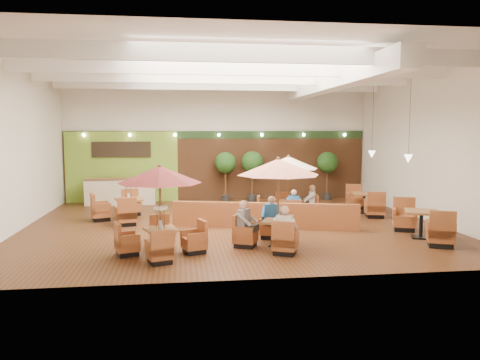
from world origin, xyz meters
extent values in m
plane|color=#381E0F|center=(0.00, 0.00, 0.00)|extent=(14.00, 14.00, 0.00)
cube|color=silver|center=(0.00, 6.00, 2.75)|extent=(14.00, 0.04, 5.50)
cube|color=silver|center=(0.00, -6.00, 2.75)|extent=(14.00, 0.04, 5.50)
cube|color=silver|center=(-7.00, 0.00, 2.75)|extent=(0.04, 12.00, 5.50)
cube|color=silver|center=(7.00, 0.00, 2.75)|extent=(0.04, 12.00, 5.50)
cube|color=white|center=(0.00, 0.00, 5.50)|extent=(14.00, 12.00, 0.04)
cube|color=brown|center=(0.00, 5.94, 1.60)|extent=(13.90, 0.10, 3.20)
cube|color=#1E3819|center=(0.00, 5.93, 3.05)|extent=(13.90, 0.12, 0.35)
cube|color=olive|center=(-4.40, 5.88, 1.60)|extent=(5.00, 0.08, 3.20)
cube|color=black|center=(-4.40, 5.80, 2.40)|extent=(2.60, 0.08, 0.70)
cube|color=white|center=(3.50, 0.00, 4.95)|extent=(0.60, 11.00, 0.60)
cube|color=white|center=(0.00, -4.00, 5.15)|extent=(13.60, 0.12, 0.45)
cube|color=white|center=(0.00, -1.30, 5.15)|extent=(13.60, 0.12, 0.45)
cube|color=white|center=(0.00, 1.30, 5.15)|extent=(13.60, 0.12, 0.45)
cube|color=white|center=(0.00, 4.00, 5.15)|extent=(13.60, 0.12, 0.45)
cylinder|color=black|center=(5.80, -1.00, 3.90)|extent=(0.01, 0.01, 3.20)
cone|color=white|center=(5.80, -1.00, 2.30)|extent=(0.28, 0.28, 0.28)
cylinder|color=black|center=(5.80, 2.00, 3.90)|extent=(0.01, 0.01, 3.20)
cone|color=white|center=(5.80, 2.00, 2.30)|extent=(0.28, 0.28, 0.28)
sphere|color=#FFEAC6|center=(-6.00, 5.70, 3.05)|extent=(0.14, 0.14, 0.14)
sphere|color=#FFEAC6|center=(-4.00, 5.70, 3.05)|extent=(0.14, 0.14, 0.14)
sphere|color=#FFEAC6|center=(-2.00, 5.70, 3.05)|extent=(0.14, 0.14, 0.14)
sphere|color=#FFEAC6|center=(0.00, 5.70, 3.05)|extent=(0.14, 0.14, 0.14)
sphere|color=#FFEAC6|center=(2.00, 5.70, 3.05)|extent=(0.14, 0.14, 0.14)
sphere|color=#FFEAC6|center=(4.00, 5.70, 3.05)|extent=(0.14, 0.14, 0.14)
sphere|color=#FFEAC6|center=(6.00, 5.70, 3.05)|extent=(0.14, 0.14, 0.14)
cube|color=beige|center=(-4.40, 5.10, 0.55)|extent=(3.00, 0.70, 1.10)
cube|color=brown|center=(-4.40, 5.10, 1.15)|extent=(3.00, 0.75, 0.06)
cube|color=brown|center=(0.95, -0.72, 0.43)|extent=(6.06, 1.71, 0.86)
cube|color=brown|center=(-2.33, -3.59, 0.66)|extent=(0.99, 0.99, 0.05)
cylinder|color=black|center=(-2.33, -3.59, 0.34)|extent=(0.09, 0.09, 0.60)
cube|color=black|center=(-2.33, -3.59, 0.02)|extent=(0.52, 0.52, 0.04)
cube|color=brown|center=(-2.33, -4.46, 0.27)|extent=(0.72, 0.72, 0.29)
cube|color=brown|center=(-2.41, -4.69, 0.55)|extent=(0.57, 0.27, 0.64)
cube|color=brown|center=(-2.58, -4.55, 0.46)|extent=(0.23, 0.50, 0.26)
cube|color=brown|center=(-2.08, -4.38, 0.46)|extent=(0.23, 0.50, 0.26)
cube|color=black|center=(-2.33, -4.46, 0.06)|extent=(0.64, 0.64, 0.13)
cube|color=brown|center=(-2.33, -2.73, 0.27)|extent=(0.72, 0.72, 0.29)
cube|color=brown|center=(-2.25, -2.50, 0.55)|extent=(0.57, 0.27, 0.64)
cube|color=brown|center=(-2.08, -2.64, 0.46)|extent=(0.23, 0.50, 0.26)
cube|color=brown|center=(-2.58, -2.81, 0.46)|extent=(0.23, 0.50, 0.26)
cube|color=black|center=(-2.33, -2.73, 0.06)|extent=(0.64, 0.64, 0.13)
cube|color=brown|center=(-3.20, -3.59, 0.27)|extent=(0.72, 0.72, 0.29)
cube|color=brown|center=(-2.97, -3.67, 0.55)|extent=(0.27, 0.57, 0.64)
cube|color=brown|center=(-3.28, -3.34, 0.46)|extent=(0.50, 0.23, 0.26)
cube|color=brown|center=(-3.11, -3.84, 0.46)|extent=(0.50, 0.23, 0.26)
cube|color=black|center=(-3.20, -3.59, 0.06)|extent=(0.64, 0.64, 0.13)
cube|color=brown|center=(-1.46, -3.59, 0.27)|extent=(0.72, 0.72, 0.29)
cube|color=brown|center=(-1.69, -3.52, 0.55)|extent=(0.27, 0.57, 0.64)
cube|color=brown|center=(-1.37, -3.84, 0.46)|extent=(0.50, 0.23, 0.26)
cube|color=brown|center=(-1.55, -3.34, 0.46)|extent=(0.50, 0.23, 0.26)
cube|color=black|center=(-1.46, -3.59, 0.06)|extent=(0.64, 0.64, 0.13)
cylinder|color=brown|center=(-2.33, -3.59, 1.14)|extent=(0.06, 0.06, 2.29)
cone|color=#581A1A|center=(-2.33, -3.59, 2.11)|extent=(2.19, 2.19, 0.45)
sphere|color=brown|center=(-2.33, -3.59, 2.34)|extent=(0.10, 0.10, 0.10)
cylinder|color=silver|center=(-2.33, -3.59, 0.80)|extent=(0.10, 0.10, 0.22)
cube|color=brown|center=(0.90, -3.12, 0.69)|extent=(1.09, 1.09, 0.06)
cylinder|color=black|center=(0.90, -3.12, 0.36)|extent=(0.10, 0.10, 0.64)
cube|color=black|center=(0.90, -3.12, 0.02)|extent=(0.58, 0.58, 0.04)
cube|color=brown|center=(0.90, -4.03, 0.29)|extent=(0.79, 0.79, 0.31)
cube|color=brown|center=(1.01, -4.26, 0.58)|extent=(0.58, 0.34, 0.68)
cube|color=brown|center=(0.65, -3.91, 0.48)|extent=(0.29, 0.51, 0.27)
cube|color=brown|center=(1.15, -4.15, 0.48)|extent=(0.29, 0.51, 0.27)
cube|color=black|center=(0.90, -4.03, 0.07)|extent=(0.70, 0.70, 0.14)
cube|color=brown|center=(0.90, -2.20, 0.29)|extent=(0.79, 0.79, 0.31)
cube|color=brown|center=(0.79, -1.97, 0.58)|extent=(0.58, 0.34, 0.68)
cube|color=brown|center=(1.15, -2.32, 0.48)|extent=(0.29, 0.51, 0.27)
cube|color=brown|center=(0.65, -2.08, 0.48)|extent=(0.29, 0.51, 0.27)
cube|color=black|center=(0.90, -2.20, 0.07)|extent=(0.70, 0.70, 0.14)
cube|color=brown|center=(-0.02, -3.12, 0.29)|extent=(0.79, 0.79, 0.31)
cube|color=brown|center=(0.21, -3.01, 0.58)|extent=(0.34, 0.58, 0.68)
cube|color=brown|center=(0.10, -2.86, 0.48)|extent=(0.51, 0.29, 0.27)
cube|color=brown|center=(-0.13, -3.37, 0.48)|extent=(0.51, 0.29, 0.27)
cube|color=black|center=(-0.02, -3.12, 0.07)|extent=(0.70, 0.70, 0.14)
cylinder|color=brown|center=(0.90, -3.12, 1.21)|extent=(0.06, 0.06, 2.41)
cone|color=#C5715F|center=(0.90, -3.12, 2.23)|extent=(2.32, 2.32, 0.45)
sphere|color=brown|center=(0.90, -3.12, 2.46)|extent=(0.10, 0.10, 0.10)
cube|color=brown|center=(2.13, 0.84, 0.65)|extent=(0.91, 0.91, 0.05)
cylinder|color=black|center=(2.13, 0.84, 0.33)|extent=(0.09, 0.09, 0.60)
cube|color=black|center=(2.13, 0.84, 0.02)|extent=(0.48, 0.48, 0.04)
cube|color=brown|center=(2.13, -0.02, 0.27)|extent=(0.67, 0.67, 0.29)
cube|color=brown|center=(2.18, -0.25, 0.54)|extent=(0.57, 0.21, 0.63)
cube|color=brown|center=(1.87, 0.04, 0.45)|extent=(0.18, 0.50, 0.25)
cube|color=brown|center=(2.38, -0.07, 0.45)|extent=(0.18, 0.50, 0.25)
cube|color=black|center=(2.13, -0.02, 0.06)|extent=(0.59, 0.59, 0.13)
cube|color=brown|center=(2.13, 1.70, 0.27)|extent=(0.67, 0.67, 0.29)
cube|color=brown|center=(2.08, 1.93, 0.54)|extent=(0.57, 0.21, 0.63)
cube|color=brown|center=(2.38, 1.65, 0.45)|extent=(0.18, 0.50, 0.25)
cube|color=brown|center=(1.87, 1.76, 0.45)|extent=(0.18, 0.50, 0.25)
cube|color=black|center=(2.13, 1.70, 0.06)|extent=(0.59, 0.59, 0.13)
cube|color=brown|center=(1.27, 0.84, 0.27)|extent=(0.67, 0.67, 0.29)
cube|color=brown|center=(1.50, 0.89, 0.54)|extent=(0.21, 0.57, 0.63)
cube|color=brown|center=(1.32, 1.10, 0.45)|extent=(0.50, 0.18, 0.25)
cube|color=brown|center=(1.21, 0.59, 0.45)|extent=(0.50, 0.18, 0.25)
cube|color=black|center=(1.27, 0.84, 0.06)|extent=(0.59, 0.59, 0.13)
cube|color=brown|center=(2.98, 0.84, 0.27)|extent=(0.67, 0.67, 0.29)
cube|color=brown|center=(2.75, 0.79, 0.54)|extent=(0.21, 0.57, 0.63)
cube|color=brown|center=(2.93, 0.59, 0.45)|extent=(0.50, 0.18, 0.25)
cube|color=brown|center=(3.04, 1.10, 0.45)|extent=(0.50, 0.18, 0.25)
cube|color=black|center=(2.98, 0.84, 0.06)|extent=(0.59, 0.59, 0.13)
cylinder|color=brown|center=(2.13, 0.84, 1.13)|extent=(0.06, 0.06, 2.26)
cone|color=beige|center=(2.13, 0.84, 2.08)|extent=(2.17, 2.17, 0.45)
sphere|color=brown|center=(2.13, 0.84, 2.31)|extent=(0.10, 0.10, 0.10)
cube|color=brown|center=(-3.66, 1.35, 0.75)|extent=(1.11, 1.11, 0.06)
cylinder|color=black|center=(-3.66, 1.35, 0.39)|extent=(0.10, 0.10, 0.69)
cube|color=black|center=(-3.66, 1.35, 0.02)|extent=(0.59, 0.59, 0.04)
cube|color=brown|center=(-3.66, 0.36, 0.31)|extent=(0.81, 0.81, 0.33)
cube|color=brown|center=(-3.74, 0.10, 0.63)|extent=(0.65, 0.29, 0.73)
cube|color=brown|center=(-3.95, 0.27, 0.52)|extent=(0.25, 0.57, 0.29)
cube|color=brown|center=(-3.37, 0.45, 0.52)|extent=(0.25, 0.57, 0.29)
cube|color=black|center=(-3.66, 0.36, 0.07)|extent=(0.72, 0.72, 0.15)
cube|color=brown|center=(-3.66, 2.34, 0.31)|extent=(0.81, 0.81, 0.33)
cube|color=brown|center=(-3.58, 2.60, 0.63)|extent=(0.65, 0.29, 0.73)
cube|color=brown|center=(-3.37, 2.43, 0.52)|extent=(0.25, 0.57, 0.29)
cube|color=brown|center=(-3.95, 2.25, 0.52)|extent=(0.25, 0.57, 0.29)
cube|color=black|center=(-3.66, 2.34, 0.07)|extent=(0.72, 0.72, 0.15)
cube|color=brown|center=(-4.65, 1.35, 0.31)|extent=(0.81, 0.81, 0.33)
cube|color=brown|center=(-4.40, 1.27, 0.63)|extent=(0.29, 0.65, 0.73)
cube|color=brown|center=(-4.74, 1.64, 0.52)|extent=(0.57, 0.25, 0.29)
cube|color=brown|center=(-4.57, 1.06, 0.52)|extent=(0.57, 0.25, 0.29)
cube|color=black|center=(-4.65, 1.35, 0.07)|extent=(0.72, 0.72, 0.15)
cylinder|color=silver|center=(-3.66, 1.35, 0.89)|extent=(0.10, 0.10, 0.22)
cube|color=brown|center=(5.40, -2.73, 0.80)|extent=(1.25, 1.25, 0.07)
cylinder|color=black|center=(5.40, -2.73, 0.41)|extent=(0.11, 0.11, 0.74)
cube|color=black|center=(5.40, -2.73, 0.02)|extent=(0.66, 0.66, 0.04)
cube|color=brown|center=(5.40, -3.79, 0.34)|extent=(0.91, 0.91, 0.36)
cube|color=brown|center=(5.51, -4.06, 0.67)|extent=(0.68, 0.37, 0.78)
cube|color=brown|center=(5.10, -3.66, 0.56)|extent=(0.32, 0.60, 0.31)
cube|color=brown|center=(5.70, -3.92, 0.56)|extent=(0.32, 0.60, 0.31)
cube|color=black|center=(5.40, -3.79, 0.08)|extent=(0.81, 0.81, 0.16)
cube|color=brown|center=(5.40, -1.67, 0.34)|extent=(0.91, 0.91, 0.36)
cube|color=brown|center=(5.29, -1.40, 0.67)|extent=(0.68, 0.37, 0.78)
cube|color=brown|center=(5.70, -1.79, 0.56)|extent=(0.32, 0.60, 0.31)
cube|color=brown|center=(5.10, -1.54, 0.56)|extent=(0.32, 0.60, 0.31)
cube|color=black|center=(5.40, -1.67, 0.08)|extent=(0.81, 0.81, 0.16)
cube|color=brown|center=(5.40, 1.67, 0.76)|extent=(1.06, 1.06, 0.06)
cylinder|color=black|center=(5.40, 1.67, 0.39)|extent=(0.11, 0.11, 0.70)
cube|color=black|center=(5.40, 1.67, 0.02)|extent=(0.56, 0.56, 0.04)
cube|color=brown|center=(5.40, 0.66, 0.32)|extent=(0.78, 0.78, 0.34)
cube|color=brown|center=(5.46, 0.39, 0.63)|extent=(0.66, 0.24, 0.74)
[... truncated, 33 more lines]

